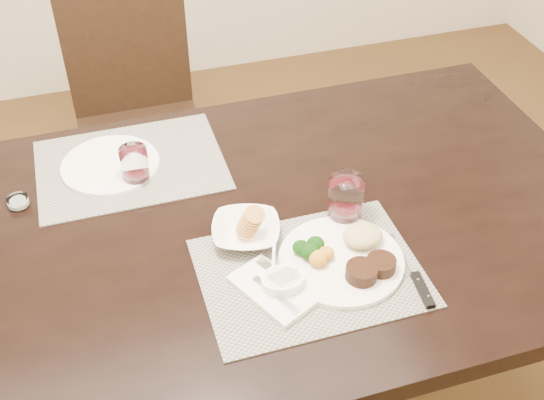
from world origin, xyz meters
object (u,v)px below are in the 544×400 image
object	(u,v)px
far_plate	(110,165)
dinner_plate	(347,257)
chair_far	(138,109)
steak_knife	(417,281)
cracker_bowl	(246,231)
wine_glass_near	(346,201)

from	to	relation	value
far_plate	dinner_plate	bearing A→B (deg)	-47.66
chair_far	steak_knife	distance (m)	1.31
cracker_bowl	steak_knife	bearing A→B (deg)	-37.90
steak_knife	cracker_bowl	world-z (taller)	cracker_bowl
chair_far	dinner_plate	bearing A→B (deg)	-74.58
chair_far	wine_glass_near	distance (m)	1.09
dinner_plate	far_plate	world-z (taller)	dinner_plate
chair_far	dinner_plate	xyz separation A→B (m)	(0.31, -1.12, 0.27)
dinner_plate	far_plate	size ratio (longest dim) A/B	1.10
steak_knife	wine_glass_near	bearing A→B (deg)	112.15
dinner_plate	steak_knife	world-z (taller)	dinner_plate
cracker_bowl	wine_glass_near	size ratio (longest dim) A/B	1.70
dinner_plate	wine_glass_near	distance (m)	0.15
chair_far	far_plate	distance (m)	0.70
chair_far	steak_knife	xyz separation A→B (m)	(0.42, -1.22, 0.26)
dinner_plate	far_plate	bearing A→B (deg)	147.24
dinner_plate	steak_knife	xyz separation A→B (m)	(0.12, -0.10, -0.01)
steak_knife	cracker_bowl	size ratio (longest dim) A/B	1.20
steak_knife	wine_glass_near	size ratio (longest dim) A/B	2.04
dinner_plate	steak_knife	distance (m)	0.15
cracker_bowl	far_plate	world-z (taller)	cracker_bowl
cracker_bowl	far_plate	size ratio (longest dim) A/B	0.76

